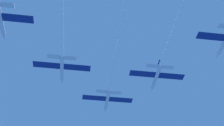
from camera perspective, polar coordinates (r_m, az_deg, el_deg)
The scene contains 3 objects.
jet_lead at distance 84.39m, azimuth -0.00°, elevation -2.42°, with size 16.77×48.07×2.78m.
jet_left_wing at distance 74.31m, azimuth -10.26°, elevation 5.95°, with size 16.77×48.81×2.78m.
jet_right_wing at distance 76.98m, azimuth 11.44°, elevation 3.78°, with size 16.77×48.97×2.78m.
Camera 1 is at (-7.13, -75.94, -56.42)m, focal length 44.60 mm.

